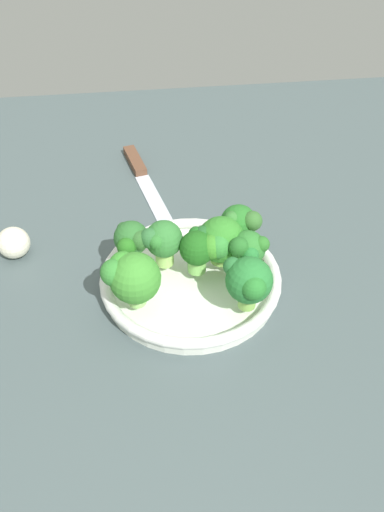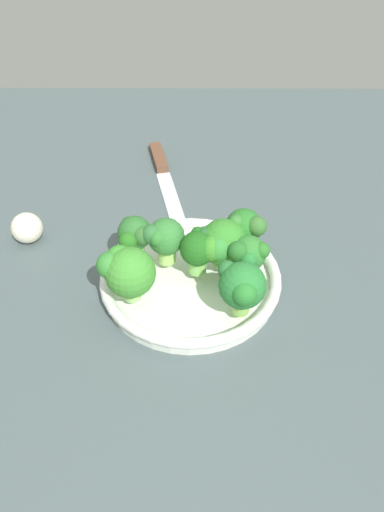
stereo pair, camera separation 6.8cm
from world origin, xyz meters
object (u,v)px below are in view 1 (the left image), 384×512
Objects in this scene: broccoli_floret_4 at (240,223)px; garlic_bulb at (14,243)px; broccoli_floret_6 at (221,241)px; broccoli_floret_0 at (249,281)px; broccoli_floret_5 at (162,241)px; broccoli_floret_7 at (198,246)px; broccoli_floret_3 at (132,241)px; knife at (142,174)px; broccoli_floret_2 at (248,249)px; broccoli_floret_1 at (131,276)px; bowl at (192,279)px.

broccoli_floret_4 is 34.47cm from garlic_bulb.
broccoli_floret_0 is at bearing 13.03° from broccoli_floret_6.
broccoli_floret_5 reaches higher than broccoli_floret_7.
broccoli_floret_6 is at bearing 83.40° from broccoli_floret_3.
broccoli_floret_4 is at bearing 120.11° from broccoli_floret_7.
broccoli_floret_5 is at bearing -95.43° from broccoli_floret_6.
broccoli_floret_5 is at bearing 3.75° from knife.
broccoli_floret_0 is 1.14× the size of broccoli_floret_3.
garlic_bulb is at bearing -108.15° from broccoli_floret_2.
broccoli_floret_7 is (-5.32, 9.24, -0.56)cm from broccoli_floret_1.
broccoli_floret_4 is (-1.66, 15.67, 0.25)cm from broccoli_floret_3.
broccoli_floret_0 is at bearing -6.51° from broccoli_floret_4.
broccoli_floret_3 is at bearing -5.04° from knife.
broccoli_floret_5 is at bearing 81.14° from broccoli_floret_3.
broccoli_floret_0 is 6.66cm from broccoli_floret_2.
knife is (-37.07, -11.95, -6.86)cm from broccoli_floret_0.
broccoli_floret_0 reaches higher than garlic_bulb.
broccoli_floret_5 is at bearing -105.19° from broccoli_floret_2.
garlic_bulb is (19.54, -20.36, 1.90)cm from knife.
broccoli_floret_3 is at bearing -104.04° from broccoli_floret_7.
broccoli_floret_2 is (-6.51, 1.30, -0.45)cm from broccoli_floret_0.
broccoli_floret_5 is (0.65, 4.16, 0.15)cm from broccoli_floret_3.
bowl is 5.26× the size of garlic_bulb.
broccoli_floret_6 reaches higher than garlic_bulb.
broccoli_floret_1 is (-2.71, -14.60, 0.05)cm from broccoli_floret_0.
broccoli_floret_4 is at bearing 27.90° from knife.
broccoli_floret_3 is 27.66cm from knife.
broccoli_floret_1 reaches higher than broccoli_floret_5.
broccoli_floret_2 is at bearing 103.47° from broccoli_floret_1.
broccoli_floret_2 is at bearing 83.46° from bowl.
broccoli_floret_2 is at bearing 77.17° from broccoli_floret_7.
broccoli_floret_4 is at bearing 101.32° from broccoli_floret_5.
broccoli_floret_7 is (-8.03, -5.36, -0.51)cm from broccoli_floret_0.
broccoli_floret_2 is at bearing 55.06° from broccoli_floret_6.
garlic_bulb reaches higher than bowl.
broccoli_floret_7 reaches higher than bowl.
broccoli_floret_3 is (-10.27, -14.31, -0.41)cm from broccoli_floret_0.
broccoli_floret_3 is (-2.89, -8.07, 5.56)cm from bowl.
broccoli_floret_5 reaches higher than bowl.
broccoli_floret_7 is 1.34× the size of garlic_bulb.
knife is 28.28cm from garlic_bulb.
broccoli_floret_0 reaches higher than broccoli_floret_3.
bowl is 5.57cm from broccoli_floret_7.
broccoli_floret_2 is 0.26× the size of knife.
broccoli_floret_3 is 12.35cm from broccoli_floret_6.
broccoli_floret_6 reaches higher than broccoli_floret_3.
broccoli_floret_0 reaches higher than broccoli_floret_6.
broccoli_floret_6 is (0.77, 8.10, -0.24)cm from broccoli_floret_5.
garlic_bulb is (-7.91, -22.16, -4.69)cm from broccoli_floret_5.
broccoli_floret_4 is at bearing 179.32° from broccoli_floret_2.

